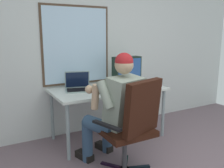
# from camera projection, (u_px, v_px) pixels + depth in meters

# --- Properties ---
(wall_rear) EXTENTS (5.61, 0.08, 2.83)m
(wall_rear) POSITION_uv_depth(u_px,v_px,m) (95.00, 36.00, 3.55)
(wall_rear) COLOR silver
(wall_rear) RESTS_ON ground
(desk) EXTENTS (1.53, 0.78, 0.71)m
(desk) POSITION_uv_depth(u_px,v_px,m) (108.00, 92.00, 3.31)
(desk) COLOR gray
(desk) RESTS_ON ground
(office_chair) EXTENTS (0.67, 0.60, 1.01)m
(office_chair) POSITION_uv_depth(u_px,v_px,m) (133.00, 122.00, 2.43)
(office_chair) COLOR black
(office_chair) RESTS_ON ground
(person_seated) EXTENTS (0.64, 0.81, 1.26)m
(person_seated) POSITION_uv_depth(u_px,v_px,m) (115.00, 108.00, 2.59)
(person_seated) COLOR #304967
(person_seated) RESTS_ON ground
(crt_monitor) EXTENTS (0.41, 0.22, 0.42)m
(crt_monitor) POSITION_uv_depth(u_px,v_px,m) (127.00, 70.00, 3.40)
(crt_monitor) COLOR beige
(crt_monitor) RESTS_ON desk
(laptop) EXTENTS (0.39, 0.36, 0.24)m
(laptop) POSITION_uv_depth(u_px,v_px,m) (78.00, 85.00, 3.19)
(laptop) COLOR #839997
(laptop) RESTS_ON desk
(wine_glass) EXTENTS (0.08, 0.08, 0.15)m
(wine_glass) POSITION_uv_depth(u_px,v_px,m) (114.00, 84.00, 3.08)
(wine_glass) COLOR silver
(wine_glass) RESTS_ON desk
(cd_case) EXTENTS (0.15, 0.14, 0.01)m
(cd_case) POSITION_uv_depth(u_px,v_px,m) (101.00, 92.00, 3.05)
(cd_case) COLOR #1A2A27
(cd_case) RESTS_ON desk
(coffee_mug) EXTENTS (0.07, 0.07, 0.11)m
(coffee_mug) POSITION_uv_depth(u_px,v_px,m) (150.00, 83.00, 3.37)
(coffee_mug) COLOR maroon
(coffee_mug) RESTS_ON desk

